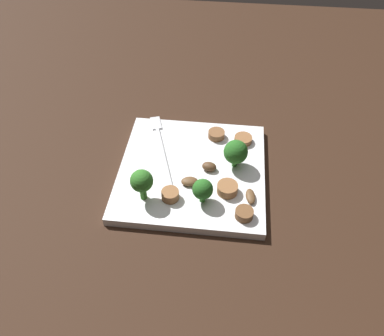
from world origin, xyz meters
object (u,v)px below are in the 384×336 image
Objects in this scene: sausage_slice_1 at (244,214)px; sausage_slice_4 at (216,134)px; plate at (192,171)px; sausage_slice_0 at (227,189)px; mushroom_0 at (187,181)px; fork at (161,144)px; broccoli_floret_0 at (203,190)px; sausage_slice_2 at (243,139)px; broccoli_floret_1 at (236,152)px; sausage_slice_3 at (170,195)px; mushroom_2 at (209,168)px; broccoli_floret_2 at (142,182)px; mushroom_1 at (250,196)px.

sausage_slice_1 is 0.18m from sausage_slice_4.
plate is 0.08m from sausage_slice_0.
fork is at bearing 33.70° from mushroom_0.
sausage_slice_1 is at bearing -109.83° from broccoli_floret_0.
sausage_slice_0 is at bearing 169.51° from sausage_slice_2.
broccoli_floret_1 is at bearing -29.59° from broccoli_floret_0.
mushroom_2 is (0.07, -0.06, -0.00)m from sausage_slice_3.
broccoli_floret_2 is 1.71× the size of sausage_slice_0.
sausage_slice_4 is at bearing -90.94° from fork.
broccoli_floret_2 reaches higher than sausage_slice_4.
sausage_slice_3 reaches higher than sausage_slice_4.
sausage_slice_3 is (-0.07, 0.03, 0.02)m from plate.
fork is 5.29× the size of sausage_slice_0.
broccoli_floret_0 is 1.36× the size of sausage_slice_2.
mushroom_1 is (-0.14, -0.06, -0.00)m from sausage_slice_4.
fork is 5.54× the size of sausage_slice_2.
broccoli_floret_1 reaches higher than sausage_slice_2.
broccoli_floret_2 reaches higher than sausage_slice_0.
sausage_slice_4 is at bearing -22.19° from sausage_slice_3.
sausage_slice_3 is at bearing 96.27° from mushroom_1.
fork is 0.16m from sausage_slice_0.
broccoli_floret_1 is 0.08m from sausage_slice_4.
sausage_slice_3 reaches higher than mushroom_0.
sausage_slice_0 reaches higher than mushroom_2.
mushroom_2 is at bearing -94.51° from plate.
broccoli_floret_2 is 0.19m from sausage_slice_4.
mushroom_0 is at bearing 135.10° from mushroom_2.
broccoli_floret_1 is (0.08, -0.05, 0.00)m from broccoli_floret_0.
sausage_slice_2 is (0.08, -0.08, 0.01)m from plate.
fork is 0.10m from mushroom_0.
sausage_slice_4 reaches higher than sausage_slice_2.
plate is 0.08m from fork.
fork is 0.21m from sausage_slice_1.
sausage_slice_1 is at bearing -152.02° from fork.
sausage_slice_3 is 0.93× the size of sausage_slice_4.
sausage_slice_4 is (0.15, -0.06, -0.00)m from sausage_slice_3.
sausage_slice_0 is at bearing -75.47° from sausage_slice_3.
mushroom_2 reaches higher than mushroom_1.
fork is 6.35× the size of sausage_slice_1.
mushroom_1 is (0.01, -0.12, -0.00)m from sausage_slice_3.
sausage_slice_0 is 0.07m from mushroom_0.
broccoli_floret_0 reaches higher than mushroom_2.
sausage_slice_4 reaches higher than plate.
plate is 7.34× the size of sausage_slice_0.
sausage_slice_0 is 1.20× the size of sausage_slice_1.
mushroom_0 is 0.89× the size of mushroom_1.
plate is 0.08m from broccoli_floret_0.
sausage_slice_2 is at bearing -47.77° from plate.
fork is 3.38× the size of broccoli_floret_1.
mushroom_1 is at bearing -14.27° from sausage_slice_1.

